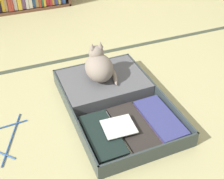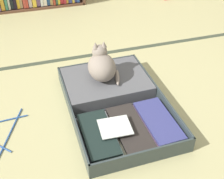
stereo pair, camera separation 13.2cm
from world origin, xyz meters
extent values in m
plane|color=tan|center=(0.00, 0.00, 0.00)|extent=(10.00, 10.00, 0.00)
cube|color=#3C4534|center=(0.00, 0.93, 0.00)|extent=(4.80, 0.05, 0.00)
cube|color=brown|center=(-0.47, 2.23, 0.01)|extent=(1.25, 0.30, 0.02)
cube|color=#343F40|center=(-0.05, -0.09, 0.01)|extent=(0.65, 0.50, 0.01)
cube|color=#343F40|center=(-0.05, -0.33, 0.06)|extent=(0.64, 0.02, 0.11)
cube|color=#343F40|center=(-0.36, -0.09, 0.06)|extent=(0.02, 0.49, 0.11)
cube|color=#343F40|center=(0.26, -0.08, 0.06)|extent=(0.02, 0.49, 0.11)
cube|color=#4B4F59|center=(-0.05, -0.09, 0.02)|extent=(0.62, 0.48, 0.01)
cube|color=#343F40|center=(-0.06, 0.40, 0.01)|extent=(0.65, 0.50, 0.01)
cube|color=#343F40|center=(-0.06, 0.64, 0.06)|extent=(0.64, 0.02, 0.11)
cube|color=#343F40|center=(-0.37, 0.40, 0.06)|extent=(0.02, 0.49, 0.11)
cube|color=#343F40|center=(0.26, 0.41, 0.06)|extent=(0.02, 0.49, 0.11)
cube|color=#4B4F59|center=(-0.06, 0.40, 0.02)|extent=(0.62, 0.48, 0.01)
cylinder|color=black|center=(-0.05, 0.16, 0.02)|extent=(0.62, 0.03, 0.02)
cube|color=slate|center=(-0.24, -0.09, 0.03)|extent=(0.21, 0.43, 0.02)
cube|color=silver|center=(-0.24, -0.09, 0.05)|extent=(0.19, 0.40, 0.02)
cube|color=silver|center=(-0.24, -0.09, 0.07)|extent=(0.19, 0.36, 0.02)
cube|color=black|center=(-0.25, -0.10, 0.08)|extent=(0.19, 0.39, 0.01)
cube|color=tan|center=(-0.05, -0.08, 0.03)|extent=(0.19, 0.39, 0.02)
cube|color=#A6A789|center=(-0.05, -0.09, 0.05)|extent=(0.19, 0.40, 0.02)
cube|color=#2D2825|center=(-0.05, -0.09, 0.06)|extent=(0.20, 0.43, 0.02)
cube|color=#76685A|center=(0.15, -0.09, 0.03)|extent=(0.18, 0.37, 0.02)
cube|color=gray|center=(0.14, -0.09, 0.05)|extent=(0.20, 0.41, 0.02)
cube|color=#393D7B|center=(0.15, -0.09, 0.07)|extent=(0.20, 0.41, 0.02)
cube|color=silver|center=(-0.14, -0.09, 0.10)|extent=(0.20, 0.18, 0.01)
cube|color=#595A5E|center=(-0.06, 0.40, 0.06)|extent=(0.62, 0.47, 0.10)
torus|color=white|center=(-0.07, 0.43, 0.11)|extent=(0.15, 0.15, 0.01)
cylinder|color=black|center=(-0.24, 0.63, 0.06)|extent=(0.02, 0.02, 0.10)
cylinder|color=black|center=(0.12, 0.63, 0.06)|extent=(0.02, 0.02, 0.10)
cube|color=yellow|center=(-0.03, -0.32, 0.06)|extent=(0.04, 0.00, 0.03)
cube|color=white|center=(-0.27, -0.32, 0.04)|extent=(0.04, 0.00, 0.02)
cube|color=red|center=(0.09, -0.32, 0.04)|extent=(0.04, 0.00, 0.02)
ellipsoid|color=gray|center=(-0.09, 0.41, 0.21)|extent=(0.21, 0.27, 0.19)
ellipsoid|color=gray|center=(-0.08, 0.48, 0.16)|extent=(0.14, 0.10, 0.10)
sphere|color=gray|center=(-0.08, 0.47, 0.30)|extent=(0.11, 0.11, 0.11)
cone|color=gray|center=(-0.05, 0.46, 0.36)|extent=(0.04, 0.04, 0.04)
cone|color=gray|center=(-0.11, 0.46, 0.36)|extent=(0.04, 0.04, 0.04)
sphere|color=#D0C945|center=(-0.06, 0.51, 0.30)|extent=(0.02, 0.02, 0.02)
sphere|color=#D0C945|center=(-0.10, 0.51, 0.30)|extent=(0.02, 0.02, 0.02)
ellipsoid|color=gray|center=(0.02, 0.36, 0.13)|extent=(0.08, 0.20, 0.03)
cylinder|color=#2D559A|center=(-0.77, 0.15, 0.01)|extent=(0.17, 0.42, 0.01)
cylinder|color=#2D559A|center=(-0.77, 0.27, 0.01)|extent=(0.24, 0.02, 0.01)
camera|label=1|loc=(-0.66, -1.26, 1.38)|focal=47.39mm
camera|label=2|loc=(-0.53, -1.31, 1.38)|focal=47.39mm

